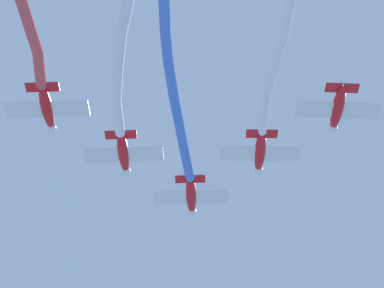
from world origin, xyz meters
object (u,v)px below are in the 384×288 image
(airplane_lead, at_px, (191,196))
(airplane_trail, at_px, (337,109))
(airplane_right_wing, at_px, (260,152))
(airplane_slot, at_px, (47,108))
(airplane_left_wing, at_px, (123,153))

(airplane_lead, relative_size, airplane_trail, 1.01)
(airplane_trail, bearing_deg, airplane_lead, 46.11)
(airplane_lead, bearing_deg, airplane_trail, -129.20)
(airplane_right_wing, xyz_separation_m, airplane_trail, (-5.29, 6.28, -0.30))
(airplane_right_wing, bearing_deg, airplane_slot, 106.71)
(airplane_lead, bearing_deg, airplane_slot, 134.80)
(airplane_slot, relative_size, airplane_trail, 1.01)
(airplane_lead, xyz_separation_m, airplane_trail, (-10.57, 12.56, 0.00))
(airplane_left_wing, xyz_separation_m, airplane_trail, (-17.37, 7.96, 0.00))
(airplane_slot, height_order, airplane_trail, airplane_trail)
(airplane_lead, xyz_separation_m, airplane_slot, (13.61, 9.20, -0.30))
(airplane_right_wing, xyz_separation_m, airplane_slot, (18.89, 2.92, -0.60))
(airplane_left_wing, height_order, airplane_trail, same)
(airplane_lead, height_order, airplane_left_wing, same)
(airplane_right_wing, distance_m, airplane_trail, 8.22)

